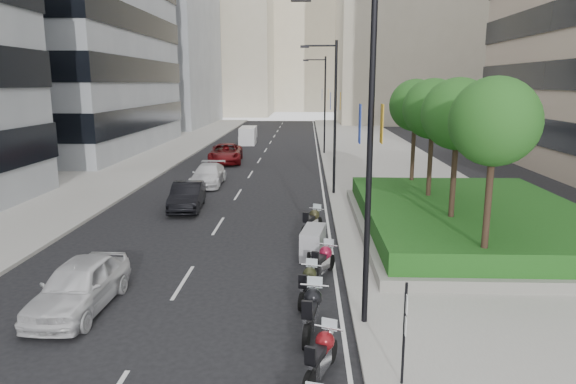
{
  "coord_description": "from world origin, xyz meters",
  "views": [
    {
      "loc": [
        2.68,
        -12.25,
        6.62
      ],
      "look_at": [
        1.87,
        9.44,
        2.0
      ],
      "focal_mm": 32.0,
      "sensor_mm": 36.0,
      "label": 1
    }
  ],
  "objects_px": {
    "parking_sign": "(404,328)",
    "motorcycle_3": "(308,284)",
    "motorcycle_6": "(312,222)",
    "car_d": "(226,153)",
    "lamp_post_0": "(364,145)",
    "motorcycle_2": "(312,311)",
    "delivery_van": "(248,136)",
    "lamp_post_1": "(333,110)",
    "motorcycle_5": "(313,243)",
    "lamp_post_2": "(323,100)",
    "motorcycle_1": "(322,355)",
    "motorcycle_4": "(323,261)",
    "car_a": "(79,285)",
    "car_b": "(187,196)",
    "car_c": "(208,175)"
  },
  "relations": [
    {
      "from": "parking_sign",
      "to": "car_c",
      "type": "height_order",
      "value": "parking_sign"
    },
    {
      "from": "car_d",
      "to": "motorcycle_1",
      "type": "bearing_deg",
      "value": -82.24
    },
    {
      "from": "motorcycle_1",
      "to": "motorcycle_2",
      "type": "height_order",
      "value": "motorcycle_2"
    },
    {
      "from": "car_b",
      "to": "parking_sign",
      "type": "bearing_deg",
      "value": -67.16
    },
    {
      "from": "motorcycle_2",
      "to": "delivery_van",
      "type": "distance_m",
      "value": 44.18
    },
    {
      "from": "parking_sign",
      "to": "motorcycle_6",
      "type": "distance_m",
      "value": 12.01
    },
    {
      "from": "delivery_van",
      "to": "motorcycle_3",
      "type": "bearing_deg",
      "value": -82.45
    },
    {
      "from": "motorcycle_3",
      "to": "lamp_post_0",
      "type": "bearing_deg",
      "value": -126.27
    },
    {
      "from": "car_a",
      "to": "car_d",
      "type": "height_order",
      "value": "car_d"
    },
    {
      "from": "parking_sign",
      "to": "delivery_van",
      "type": "xyz_separation_m",
      "value": [
        -8.66,
        46.22,
        -0.59
      ]
    },
    {
      "from": "motorcycle_1",
      "to": "car_c",
      "type": "distance_m",
      "value": 23.47
    },
    {
      "from": "lamp_post_2",
      "to": "car_a",
      "type": "bearing_deg",
      "value": -103.44
    },
    {
      "from": "motorcycle_1",
      "to": "motorcycle_4",
      "type": "height_order",
      "value": "same"
    },
    {
      "from": "lamp_post_2",
      "to": "motorcycle_6",
      "type": "distance_m",
      "value": 26.58
    },
    {
      "from": "lamp_post_0",
      "to": "motorcycle_4",
      "type": "xyz_separation_m",
      "value": [
        -0.88,
        3.69,
        -4.51
      ]
    },
    {
      "from": "motorcycle_2",
      "to": "lamp_post_0",
      "type": "bearing_deg",
      "value": -62.31
    },
    {
      "from": "lamp_post_1",
      "to": "motorcycle_3",
      "type": "xyz_separation_m",
      "value": [
        -1.41,
        -15.33,
        -4.53
      ]
    },
    {
      "from": "lamp_post_2",
      "to": "car_b",
      "type": "distance_m",
      "value": 23.57
    },
    {
      "from": "motorcycle_5",
      "to": "car_b",
      "type": "xyz_separation_m",
      "value": [
        -6.63,
        7.43,
        0.15
      ]
    },
    {
      "from": "parking_sign",
      "to": "motorcycle_3",
      "type": "height_order",
      "value": "parking_sign"
    },
    {
      "from": "lamp_post_1",
      "to": "motorcycle_4",
      "type": "relative_size",
      "value": 4.59
    },
    {
      "from": "motorcycle_3",
      "to": "car_a",
      "type": "xyz_separation_m",
      "value": [
        -6.77,
        -0.9,
        0.22
      ]
    },
    {
      "from": "motorcycle_3",
      "to": "delivery_van",
      "type": "xyz_separation_m",
      "value": [
        -6.59,
        41.55,
        0.33
      ]
    },
    {
      "from": "motorcycle_1",
      "to": "motorcycle_5",
      "type": "bearing_deg",
      "value": 22.13
    },
    {
      "from": "motorcycle_1",
      "to": "car_c",
      "type": "bearing_deg",
      "value": 38.41
    },
    {
      "from": "motorcycle_1",
      "to": "car_d",
      "type": "xyz_separation_m",
      "value": [
        -7.25,
        32.25,
        0.24
      ]
    },
    {
      "from": "parking_sign",
      "to": "car_c",
      "type": "distance_m",
      "value": 24.42
    },
    {
      "from": "motorcycle_4",
      "to": "car_b",
      "type": "height_order",
      "value": "car_b"
    },
    {
      "from": "motorcycle_3",
      "to": "delivery_van",
      "type": "relative_size",
      "value": 0.45
    },
    {
      "from": "car_c",
      "to": "car_d",
      "type": "relative_size",
      "value": 0.83
    },
    {
      "from": "lamp_post_0",
      "to": "motorcycle_6",
      "type": "xyz_separation_m",
      "value": [
        -1.21,
        8.83,
        -4.49
      ]
    },
    {
      "from": "lamp_post_1",
      "to": "motorcycle_5",
      "type": "height_order",
      "value": "lamp_post_1"
    },
    {
      "from": "lamp_post_0",
      "to": "motorcycle_2",
      "type": "distance_m",
      "value": 4.65
    },
    {
      "from": "motorcycle_5",
      "to": "car_a",
      "type": "bearing_deg",
      "value": 134.96
    },
    {
      "from": "motorcycle_6",
      "to": "car_d",
      "type": "relative_size",
      "value": 0.35
    },
    {
      "from": "motorcycle_4",
      "to": "car_b",
      "type": "bearing_deg",
      "value": 60.03
    },
    {
      "from": "motorcycle_3",
      "to": "car_b",
      "type": "bearing_deg",
      "value": 42.75
    },
    {
      "from": "motorcycle_2",
      "to": "car_c",
      "type": "distance_m",
      "value": 21.35
    },
    {
      "from": "motorcycle_6",
      "to": "car_b",
      "type": "distance_m",
      "value": 7.94
    },
    {
      "from": "motorcycle_5",
      "to": "car_a",
      "type": "xyz_separation_m",
      "value": [
        -6.97,
        -4.99,
        0.19
      ]
    },
    {
      "from": "motorcycle_1",
      "to": "parking_sign",
      "type": "bearing_deg",
      "value": -81.11
    },
    {
      "from": "car_d",
      "to": "delivery_van",
      "type": "height_order",
      "value": "delivery_van"
    },
    {
      "from": "parking_sign",
      "to": "car_d",
      "type": "xyz_separation_m",
      "value": [
        -9.01,
        32.64,
        -0.65
      ]
    },
    {
      "from": "car_b",
      "to": "car_c",
      "type": "relative_size",
      "value": 0.92
    },
    {
      "from": "car_a",
      "to": "car_b",
      "type": "bearing_deg",
      "value": 90.02
    },
    {
      "from": "car_a",
      "to": "motorcycle_6",
      "type": "bearing_deg",
      "value": 50.73
    },
    {
      "from": "car_b",
      "to": "lamp_post_0",
      "type": "bearing_deg",
      "value": -64.13
    },
    {
      "from": "motorcycle_6",
      "to": "car_a",
      "type": "height_order",
      "value": "car_a"
    },
    {
      "from": "parking_sign",
      "to": "motorcycle_1",
      "type": "height_order",
      "value": "parking_sign"
    },
    {
      "from": "motorcycle_2",
      "to": "motorcycle_6",
      "type": "distance_m",
      "value": 9.28
    }
  ]
}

